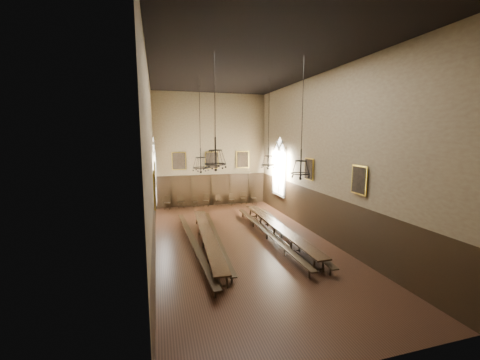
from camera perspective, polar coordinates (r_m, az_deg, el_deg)
name	(u,v)px	position (r m, az deg, el deg)	size (l,w,h in m)	color
floor	(243,242)	(16.11, 0.49, -11.98)	(9.00, 18.00, 0.02)	black
ceiling	(243,67)	(15.46, 0.54, 21.13)	(9.00, 18.00, 0.02)	black
wall_back	(211,150)	(23.90, -5.59, 5.77)	(9.00, 0.02, 9.00)	olive
wall_front	(356,188)	(7.01, 21.64, -1.41)	(9.00, 0.02, 9.00)	olive
wall_left	(151,160)	(14.53, -16.85, 3.68)	(0.02, 18.00, 9.00)	olive
wall_right	(321,157)	(16.96, 15.35, 4.39)	(0.02, 18.00, 9.00)	olive
wainscot_panelling	(243,220)	(15.72, 0.50, -7.68)	(9.00, 18.00, 2.50)	black
table_left	(208,241)	(15.35, -6.26, -11.61)	(1.13, 9.38, 0.73)	black
table_right	(278,232)	(16.70, 7.29, -9.92)	(0.69, 9.57, 0.75)	black
bench_left_outer	(193,243)	(15.27, -9.05, -12.06)	(0.76, 10.27, 0.46)	black
bench_left_inner	(216,238)	(15.89, -4.64, -11.23)	(0.83, 9.47, 0.43)	black
bench_right_inner	(267,234)	(16.48, 5.25, -10.43)	(0.35, 10.14, 0.46)	black
bench_right_outer	(288,233)	(16.88, 9.32, -10.06)	(0.88, 10.02, 0.45)	black
chair_0	(167,205)	(23.59, -13.90, -4.76)	(0.55, 0.55, 1.04)	black
chair_1	(181,204)	(23.70, -11.37, -4.63)	(0.49, 0.49, 1.02)	black
chair_2	(196,204)	(23.88, -8.57, -4.57)	(0.39, 0.39, 0.87)	black
chair_3	(206,203)	(23.88, -6.64, -4.42)	(0.56, 0.56, 1.01)	black
chair_4	(218,202)	(24.17, -4.22, -4.33)	(0.44, 0.44, 0.88)	black
chair_5	(232,201)	(24.34, -1.58, -4.18)	(0.52, 0.52, 0.93)	black
chair_6	(244,200)	(24.67, 0.73, -3.94)	(0.51, 0.51, 1.03)	black
chair_7	(254,200)	(24.81, 2.67, -3.91)	(0.47, 0.47, 0.97)	black
chandelier_back_left	(201,162)	(17.20, -7.65, 3.44)	(0.93, 0.93, 5.36)	black
chandelier_back_right	(268,159)	(18.03, 5.49, 4.05)	(0.85, 0.85, 5.26)	black
chandelier_front_left	(216,157)	(12.47, -4.77, 4.43)	(0.92, 0.92, 4.70)	black
chandelier_front_right	(301,166)	(13.31, 11.70, 2.68)	(0.87, 0.87, 5.17)	black
portrait_back_0	(179,161)	(23.50, -11.76, 3.63)	(1.10, 0.12, 1.40)	gold
portrait_back_1	(212,160)	(23.82, -5.50, 3.83)	(1.10, 0.12, 1.40)	gold
portrait_back_2	(243,160)	(24.42, 0.52, 3.98)	(1.10, 0.12, 1.40)	gold
portrait_left_0	(155,174)	(15.61, -16.19, 1.06)	(0.12, 1.00, 1.30)	gold
portrait_left_1	(154,190)	(11.15, -16.29, -1.82)	(0.12, 1.00, 1.30)	gold
portrait_right_0	(309,169)	(17.82, 13.23, 2.07)	(0.12, 1.00, 1.30)	gold
portrait_right_1	(359,180)	(14.09, 22.10, 0.00)	(0.12, 1.00, 1.30)	gold
window_right	(279,167)	(21.90, 7.62, 2.59)	(0.20, 2.20, 4.60)	white
window_left	(155,170)	(20.11, -16.25, 1.81)	(0.20, 2.20, 4.60)	white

